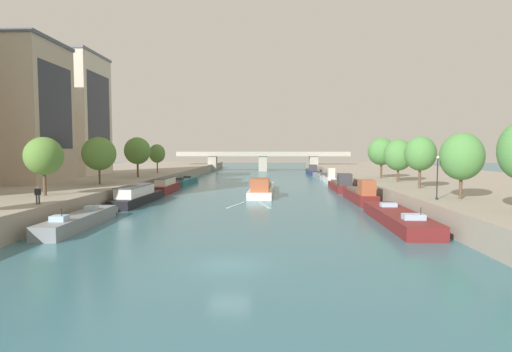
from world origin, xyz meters
TOP-DOWN VIEW (x-y plane):
  - ground_plane at (0.00, 0.00)m, footprint 400.00×400.00m
  - quay_left at (-35.12, 55.00)m, footprint 36.00×170.00m
  - quay_right at (35.12, 55.00)m, footprint 36.00×170.00m
  - barge_midriver at (1.11, 40.92)m, footprint 4.02×21.78m
  - wake_behind_barge at (-0.07, 27.17)m, footprint 5.60×5.94m
  - moored_boat_left_lone at (-15.05, 11.84)m, footprint 2.59×13.67m
  - moored_boat_left_gap_after at (-15.08, 27.84)m, footprint 3.22×14.41m
  - moored_boat_left_end at (-14.92, 42.17)m, footprint 2.39×12.11m
  - moored_boat_left_midway at (-15.29, 57.82)m, footprint 3.36×14.23m
  - moored_boat_right_midway at (14.75, 14.49)m, footprint 3.63×16.55m
  - moored_boat_right_second at (14.84, 30.98)m, footprint 2.48×13.11m
  - moored_boat_right_upstream at (15.00, 46.75)m, footprint 3.13×13.92m
  - moored_boat_right_near at (15.27, 62.22)m, footprint 2.05×10.17m
  - moored_boat_right_downstream at (15.39, 76.38)m, footprint 3.08×15.57m
  - moored_boat_right_end at (14.73, 93.95)m, footprint 3.41×16.10m
  - tree_left_far at (-21.57, 17.60)m, footprint 3.94×3.94m
  - tree_left_midway at (-21.61, 31.48)m, footprint 4.66×4.66m
  - tree_left_third at (-21.09, 46.29)m, footprint 4.59×4.59m
  - tree_left_end_of_row at (-21.39, 59.77)m, footprint 3.34×3.34m
  - tree_right_by_lamp at (21.41, 16.10)m, footprint 4.14×4.14m
  - tree_right_far at (21.53, 27.40)m, footprint 3.91×3.91m
  - tree_right_second at (22.09, 37.87)m, footprint 4.35×4.35m
  - tree_right_past_mid at (21.73, 45.87)m, footprint 4.65×4.65m
  - lamppost_right_bank at (18.83, 15.46)m, footprint 0.28×0.28m
  - building_left_middle at (-35.89, 33.80)m, footprint 14.70×11.47m
  - building_left_corner at (-35.89, 53.41)m, footprint 10.37×12.86m
  - bridge_far at (0.00, 111.73)m, footprint 58.24×4.40m
  - person_on_quay at (-18.27, 10.70)m, footprint 0.50×0.31m

SIDE VIEW (x-z plane):
  - ground_plane at x=0.00m, z-range 0.00..0.00m
  - wake_behind_barge at x=-0.07m, z-range 0.00..0.03m
  - moored_boat_right_downstream at x=15.39m, z-range -0.53..1.70m
  - moored_boat_left_midway at x=-15.29m, z-range -0.52..1.75m
  - moored_boat_right_midway at x=14.75m, z-range -0.53..1.79m
  - moored_boat_left_lone at x=-15.05m, z-range -0.52..1.80m
  - barge_midriver at x=1.11m, z-range -0.59..2.33m
  - moored_boat_right_end at x=14.73m, z-range -0.57..2.41m
  - moored_boat_right_upstream at x=15.00m, z-range -0.65..2.54m
  - moored_boat_right_near at x=15.27m, z-range -0.67..2.67m
  - moored_boat_right_second at x=14.84m, z-range -0.65..2.67m
  - moored_boat_left_gap_after at x=-15.08m, z-range -0.21..2.30m
  - moored_boat_left_end at x=-14.92m, z-range -0.20..2.36m
  - quay_left at x=-35.12m, z-range 0.00..2.25m
  - quay_right at x=35.12m, z-range 0.00..2.25m
  - person_on_quay at x=-18.27m, z-range 2.37..3.99m
  - bridge_far at x=0.00m, z-range 0.86..7.38m
  - lamppost_right_bank at x=18.83m, z-range 2.47..6.74m
  - tree_right_second at x=22.09m, z-range 3.09..9.58m
  - tree_left_end_of_row at x=-21.39m, z-range 3.32..9.38m
  - tree_left_far at x=-21.57m, z-range 3.35..9.59m
  - tree_right_by_lamp at x=21.41m, z-range 3.18..9.76m
  - tree_left_midway at x=-21.61m, z-range 3.25..9.92m
  - tree_right_far at x=21.53m, z-range 3.35..9.95m
  - tree_right_past_mid at x=21.73m, z-range 3.36..10.27m
  - tree_left_third at x=-21.09m, z-range 3.41..10.51m
  - building_left_middle at x=-35.89m, z-range 2.27..23.07m
  - building_left_corner at x=-35.89m, z-range 2.27..25.76m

